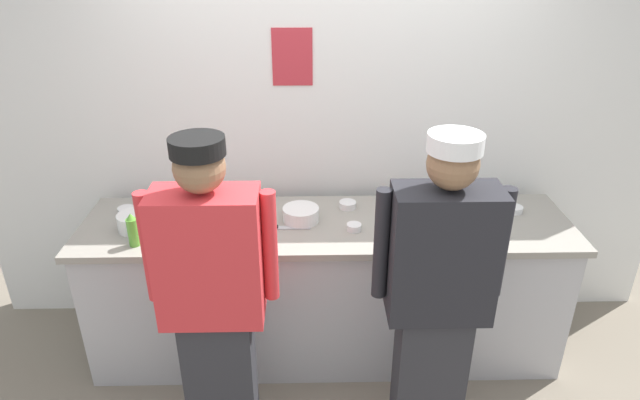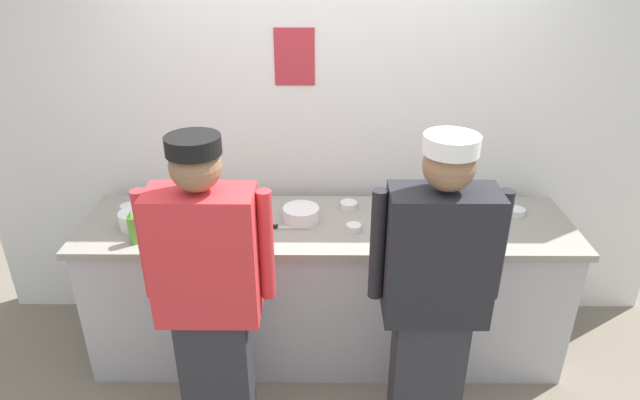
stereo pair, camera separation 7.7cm
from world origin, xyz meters
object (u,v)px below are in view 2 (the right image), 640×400
object	(u,v)px
sheet_tray	(211,221)
chef_near_left	(210,297)
ramekin_red_sauce	(128,208)
plate_stack_rear	(301,214)
chefs_knife	(282,227)
ramekin_yellow_sauce	(517,211)
mixing_bowl_steel	(452,210)
plate_stack_front	(137,219)
squeeze_bottle_primary	(133,228)
ramekin_green_sauce	(354,227)
deli_cup	(250,201)
ramekin_orange_sauce	(349,205)
chef_center	(434,297)

from	to	relation	value
sheet_tray	chef_near_left	bearing A→B (deg)	-80.11
ramekin_red_sauce	plate_stack_rear	bearing A→B (deg)	-6.31
chefs_knife	plate_stack_rear	bearing A→B (deg)	40.45
plate_stack_rear	sheet_tray	bearing A→B (deg)	-176.69
chef_near_left	ramekin_yellow_sauce	xyz separation A→B (m)	(1.69, 0.83, 0.03)
chef_near_left	mixing_bowl_steel	size ratio (longest dim) A/B	4.31
ramekin_yellow_sauce	mixing_bowl_steel	bearing A→B (deg)	-169.93
plate_stack_front	squeeze_bottle_primary	bearing A→B (deg)	-77.05
mixing_bowl_steel	ramekin_yellow_sauce	distance (m)	0.41
squeeze_bottle_primary	ramekin_green_sauce	xyz separation A→B (m)	(1.20, 0.14, -0.07)
deli_cup	ramekin_red_sauce	bearing A→B (deg)	-177.64
sheet_tray	chefs_knife	world-z (taller)	sheet_tray
ramekin_red_sauce	chefs_knife	distance (m)	0.97
mixing_bowl_steel	sheet_tray	world-z (taller)	mixing_bowl_steel
ramekin_red_sauce	ramekin_orange_sauce	distance (m)	1.34
ramekin_green_sauce	chef_near_left	bearing A→B (deg)	-138.81
chef_near_left	sheet_tray	world-z (taller)	chef_near_left
chef_center	mixing_bowl_steel	world-z (taller)	chef_center
plate_stack_front	chefs_knife	size ratio (longest dim) A/B	0.74
chef_near_left	chefs_knife	xyz separation A→B (m)	(0.30, 0.65, 0.02)
chef_center	chefs_knife	world-z (taller)	chef_center
ramekin_red_sauce	squeeze_bottle_primary	bearing A→B (deg)	-67.15
chef_center	deli_cup	xyz separation A→B (m)	(-0.97, 0.89, 0.06)
chef_near_left	plate_stack_front	size ratio (longest dim) A/B	8.48
plate_stack_front	chefs_knife	distance (m)	0.83
chef_center	plate_stack_front	size ratio (longest dim) A/B	8.51
deli_cup	plate_stack_rear	bearing A→B (deg)	-24.76
chef_center	ramekin_green_sauce	size ratio (longest dim) A/B	20.43
plate_stack_rear	deli_cup	distance (m)	0.35
chef_near_left	chefs_knife	size ratio (longest dim) A/B	6.23
mixing_bowl_steel	ramekin_red_sauce	size ratio (longest dim) A/B	4.05
plate_stack_rear	ramekin_red_sauce	size ratio (longest dim) A/B	2.15
chef_near_left	plate_stack_rear	size ratio (longest dim) A/B	8.08
plate_stack_rear	deli_cup	bearing A→B (deg)	155.24
chef_near_left	plate_stack_front	distance (m)	0.85
plate_stack_rear	chef_center	bearing A→B (deg)	-48.62
chef_center	ramekin_green_sauce	bearing A→B (deg)	119.27
chef_center	sheet_tray	distance (m)	1.37
chef_center	sheet_tray	size ratio (longest dim) A/B	4.18
squeeze_bottle_primary	ramekin_orange_sauce	distance (m)	1.26
chef_near_left	plate_stack_rear	world-z (taller)	chef_near_left
chef_center	chefs_knife	distance (m)	1.00
ramekin_red_sauce	sheet_tray	bearing A→B (deg)	-15.56
chef_center	ramekin_green_sauce	world-z (taller)	chef_center
sheet_tray	chefs_knife	xyz separation A→B (m)	(0.42, -0.06, -0.01)
ramekin_green_sauce	chef_center	bearing A→B (deg)	-60.73
sheet_tray	chefs_knife	distance (m)	0.42
mixing_bowl_steel	deli_cup	world-z (taller)	mixing_bowl_steel
squeeze_bottle_primary	plate_stack_front	bearing A→B (deg)	102.95
chef_near_left	squeeze_bottle_primary	world-z (taller)	chef_near_left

